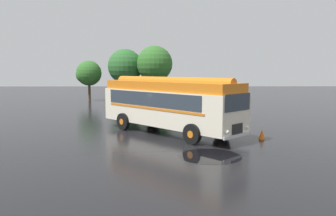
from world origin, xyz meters
TOP-DOWN VIEW (x-y plane):
  - ground_plane at (0.00, 0.00)m, footprint 120.00×120.00m
  - vintage_bus at (0.07, -0.39)m, footprint 8.73×8.98m
  - car_near_left at (-3.78, 15.03)m, footprint 2.10×4.27m
  - car_mid_left at (-0.75, 14.64)m, footprint 2.32×4.37m
  - car_mid_right at (1.76, 15.11)m, footprint 2.40×4.40m
  - car_far_right at (4.97, 14.62)m, footprint 2.40×4.40m
  - tree_far_left at (-9.80, 21.33)m, footprint 3.17×3.17m
  - tree_left_of_centre at (-5.12, 22.03)m, footprint 4.42×4.42m
  - tree_centre at (-1.31, 20.71)m, footprint 4.47×4.47m
  - traffic_cone at (5.33, -2.25)m, footprint 0.36×0.36m
  - puddle_patch at (1.88, -5.91)m, footprint 2.85×2.85m

SIDE VIEW (x-z plane):
  - ground_plane at x=0.00m, z-range 0.00..0.00m
  - puddle_patch at x=1.88m, z-range 0.00..0.01m
  - traffic_cone at x=5.33m, z-range 0.00..0.55m
  - car_near_left at x=-3.78m, z-range 0.02..1.68m
  - car_mid_left at x=-0.75m, z-range 0.02..1.68m
  - car_mid_right at x=1.76m, z-range 0.02..1.68m
  - car_far_right at x=4.97m, z-range 0.02..1.68m
  - vintage_bus at x=0.07m, z-range 0.15..3.64m
  - tree_far_left at x=-9.80m, z-range 0.92..6.04m
  - tree_left_of_centre at x=-5.12m, z-range 1.07..7.69m
  - tree_centre at x=-1.31m, z-range 1.27..8.21m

